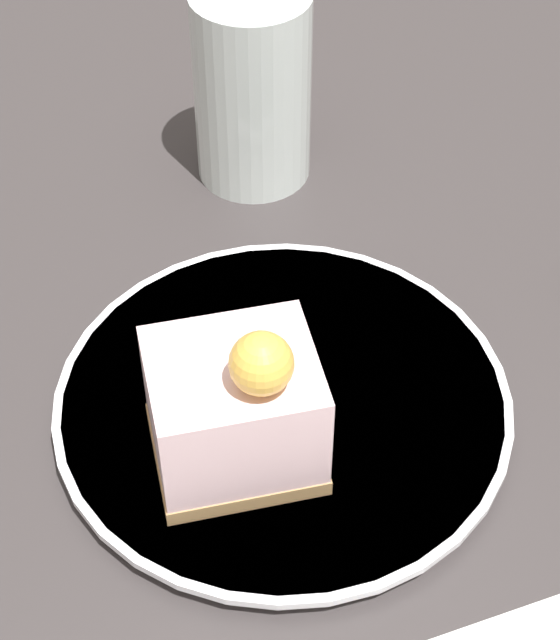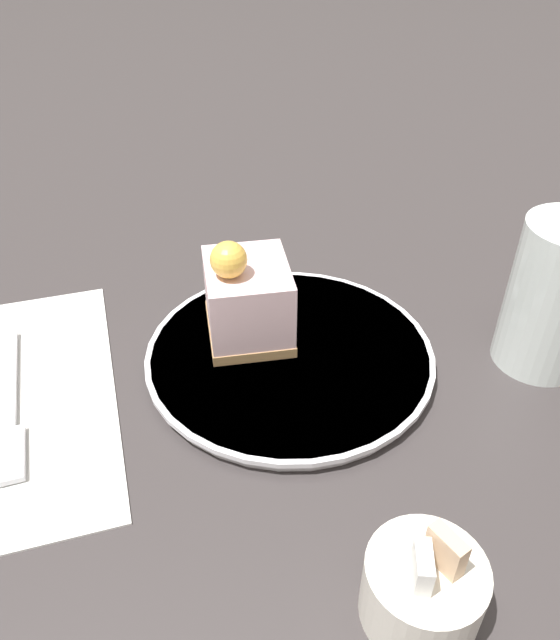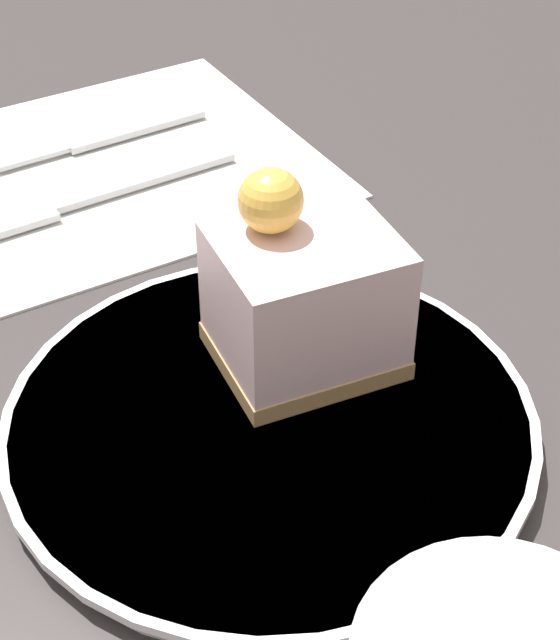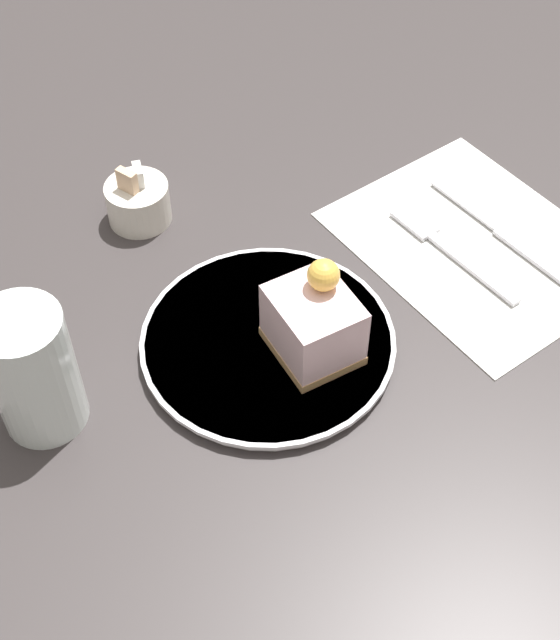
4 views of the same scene
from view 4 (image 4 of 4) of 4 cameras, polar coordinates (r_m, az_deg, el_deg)
ground_plane at (r=0.77m, az=1.44°, el=-0.44°), size 4.00×4.00×0.00m
plate at (r=0.75m, az=-0.67°, el=-1.54°), size 0.22×0.22×0.01m
cake_slice at (r=0.72m, az=2.18°, el=-0.15°), size 0.07×0.08×0.09m
napkin at (r=0.86m, az=12.44°, el=4.78°), size 0.21×0.25×0.00m
fork at (r=0.85m, az=10.45°, el=4.74°), size 0.02×0.15×0.00m
knife at (r=0.87m, az=14.55°, el=5.07°), size 0.01×0.17×0.00m
sugar_bowl at (r=0.86m, az=-9.07°, el=7.49°), size 0.06×0.06×0.06m
drinking_glass at (r=0.69m, az=-15.55°, el=-3.18°), size 0.07×0.07×0.11m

